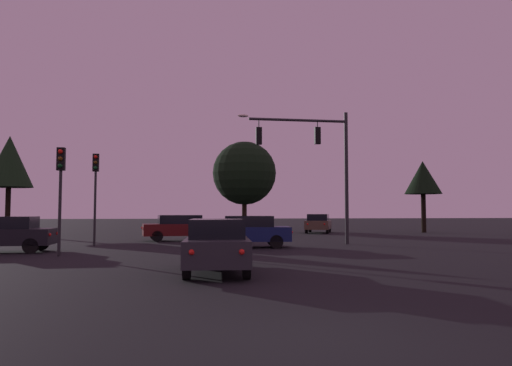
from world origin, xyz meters
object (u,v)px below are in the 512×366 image
at_px(tree_center_horizon, 244,173).
at_px(traffic_light_corner_left, 60,179).
at_px(traffic_light_corner_right, 95,181).
at_px(car_crossing_right, 5,234).
at_px(tree_behind_sign, 423,178).
at_px(car_nearside_lane, 217,245).
at_px(tree_left_far, 9,162).
at_px(car_far_lane, 318,223).
at_px(car_crossing_left, 247,231).
at_px(traffic_signal_mast_arm, 317,153).
at_px(car_parked_lot, 181,227).

bearing_deg(tree_center_horizon, traffic_light_corner_left, -113.68).
relative_size(traffic_light_corner_right, car_crossing_right, 1.14).
bearing_deg(traffic_light_corner_left, tree_behind_sign, 35.63).
bearing_deg(tree_behind_sign, traffic_light_corner_right, -153.57).
bearing_deg(tree_behind_sign, tree_center_horizon, 159.21).
height_order(car_nearside_lane, tree_left_far, tree_left_far).
relative_size(tree_behind_sign, tree_center_horizon, 0.74).
bearing_deg(car_crossing_right, traffic_light_corner_left, -38.16).
height_order(car_far_lane, tree_left_far, tree_left_far).
xyz_separation_m(traffic_light_corner_left, tree_behind_sign, (24.26, 17.39, 1.48)).
relative_size(tree_left_far, tree_center_horizon, 0.93).
bearing_deg(car_crossing_right, car_nearside_lane, -43.11).
height_order(traffic_light_corner_left, car_crossing_left, traffic_light_corner_left).
distance_m(traffic_signal_mast_arm, car_crossing_left, 5.81).
height_order(traffic_signal_mast_arm, tree_behind_sign, traffic_signal_mast_arm).
bearing_deg(car_crossing_right, traffic_light_corner_right, 47.48).
xyz_separation_m(tree_left_far, tree_center_horizon, (18.48, 4.06, -0.33)).
xyz_separation_m(traffic_signal_mast_arm, car_crossing_right, (-14.44, -2.67, -4.04)).
bearing_deg(tree_behind_sign, tree_left_far, 177.63).
height_order(car_crossing_left, car_crossing_right, same).
xyz_separation_m(traffic_light_corner_right, tree_behind_sign, (23.95, 11.90, 1.20)).
xyz_separation_m(car_parked_lot, tree_behind_sign, (19.65, 8.14, 3.69)).
relative_size(traffic_signal_mast_arm, car_crossing_left, 1.58).
bearing_deg(tree_center_horizon, car_crossing_left, -96.53).
bearing_deg(car_parked_lot, traffic_light_corner_left, -116.47).
distance_m(car_far_lane, tree_behind_sign, 9.55).
relative_size(traffic_signal_mast_arm, tree_behind_sign, 1.19).
bearing_deg(tree_left_far, car_crossing_right, -70.90).
bearing_deg(tree_behind_sign, car_far_lane, 176.09).
distance_m(traffic_light_corner_left, tree_center_horizon, 24.99).
bearing_deg(car_crossing_left, tree_left_far, 136.67).
relative_size(car_crossing_right, car_parked_lot, 0.85).
distance_m(car_crossing_left, tree_left_far, 22.85).
bearing_deg(tree_center_horizon, car_parked_lot, -111.72).
bearing_deg(traffic_signal_mast_arm, tree_behind_sign, 45.01).
distance_m(traffic_signal_mast_arm, tree_left_far, 24.52).
bearing_deg(car_crossing_left, traffic_light_corner_left, -156.41).
distance_m(car_crossing_right, tree_left_far, 18.17).
bearing_deg(tree_left_far, car_crossing_left, -43.33).
bearing_deg(traffic_light_corner_left, traffic_signal_mast_arm, 22.41).
height_order(car_far_lane, car_parked_lot, same).
xyz_separation_m(car_far_lane, tree_center_horizon, (-5.46, 4.81, 4.37)).
height_order(car_nearside_lane, car_parked_lot, same).
bearing_deg(traffic_light_corner_left, traffic_light_corner_right, 86.79).
distance_m(traffic_light_corner_right, tree_left_far, 16.06).
xyz_separation_m(traffic_light_corner_left, traffic_light_corner_right, (0.31, 5.48, 0.28)).
bearing_deg(traffic_light_corner_left, car_parked_lot, 63.53).
distance_m(traffic_signal_mast_arm, car_far_lane, 14.27).
distance_m(car_crossing_right, tree_behind_sign, 31.22).
bearing_deg(car_crossing_right, car_crossing_left, 6.73).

